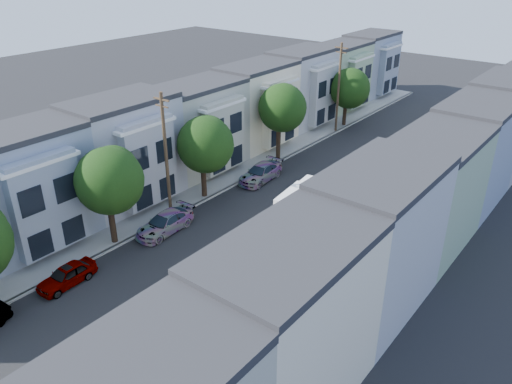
# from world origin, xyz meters

# --- Properties ---
(ground) EXTENTS (160.00, 160.00, 0.00)m
(ground) POSITION_xyz_m (0.00, 0.00, 0.00)
(ground) COLOR black
(ground) RESTS_ON ground
(road_slab) EXTENTS (12.00, 70.00, 0.02)m
(road_slab) POSITION_xyz_m (0.00, 15.00, 0.01)
(road_slab) COLOR black
(road_slab) RESTS_ON ground
(curb_left) EXTENTS (0.30, 70.00, 0.15)m
(curb_left) POSITION_xyz_m (-6.05, 15.00, 0.07)
(curb_left) COLOR gray
(curb_left) RESTS_ON ground
(curb_right) EXTENTS (0.30, 70.00, 0.15)m
(curb_right) POSITION_xyz_m (6.05, 15.00, 0.07)
(curb_right) COLOR gray
(curb_right) RESTS_ON ground
(sidewalk_left) EXTENTS (2.60, 70.00, 0.15)m
(sidewalk_left) POSITION_xyz_m (-7.35, 15.00, 0.07)
(sidewalk_left) COLOR gray
(sidewalk_left) RESTS_ON ground
(sidewalk_right) EXTENTS (2.60, 70.00, 0.15)m
(sidewalk_right) POSITION_xyz_m (7.35, 15.00, 0.07)
(sidewalk_right) COLOR gray
(sidewalk_right) RESTS_ON ground
(centerline) EXTENTS (0.12, 70.00, 0.01)m
(centerline) POSITION_xyz_m (0.00, 15.00, 0.00)
(centerline) COLOR gold
(centerline) RESTS_ON ground
(townhouse_row_left) EXTENTS (5.00, 70.00, 8.50)m
(townhouse_row_left) POSITION_xyz_m (-11.15, 15.00, 0.00)
(townhouse_row_left) COLOR #92AB85
(townhouse_row_left) RESTS_ON ground
(townhouse_row_right) EXTENTS (5.00, 70.00, 8.50)m
(townhouse_row_right) POSITION_xyz_m (11.15, 15.00, 0.00)
(townhouse_row_right) COLOR #92AB85
(townhouse_row_right) RESTS_ON ground
(tree_b) EXTENTS (4.70, 4.70, 7.46)m
(tree_b) POSITION_xyz_m (-6.30, -3.28, 5.09)
(tree_b) COLOR black
(tree_b) RESTS_ON ground
(tree_c) EXTENTS (4.70, 4.70, 7.27)m
(tree_c) POSITION_xyz_m (-6.30, 6.18, 4.90)
(tree_c) COLOR black
(tree_c) RESTS_ON ground
(tree_d) EXTENTS (4.70, 4.70, 7.82)m
(tree_d) POSITION_xyz_m (-6.30, 16.97, 5.45)
(tree_d) COLOR black
(tree_d) RESTS_ON ground
(tree_e) EXTENTS (4.70, 4.70, 6.99)m
(tree_e) POSITION_xyz_m (-6.30, 30.50, 4.62)
(tree_e) COLOR black
(tree_e) RESTS_ON ground
(tree_far_r) EXTENTS (2.92, 2.92, 5.11)m
(tree_far_r) POSITION_xyz_m (6.89, 28.87, 3.60)
(tree_far_r) COLOR black
(tree_far_r) RESTS_ON ground
(utility_pole_near) EXTENTS (1.60, 0.26, 10.00)m
(utility_pole_near) POSITION_xyz_m (-6.30, 2.00, 5.15)
(utility_pole_near) COLOR #42301E
(utility_pole_near) RESTS_ON ground
(utility_pole_far) EXTENTS (1.60, 0.26, 10.00)m
(utility_pole_far) POSITION_xyz_m (-6.30, 28.00, 5.15)
(utility_pole_far) COLOR #42301E
(utility_pole_far) RESTS_ON ground
(fedex_truck) EXTENTS (2.22, 5.77, 2.77)m
(fedex_truck) POSITION_xyz_m (2.29, 7.98, 1.55)
(fedex_truck) COLOR white
(fedex_truck) RESTS_ON ground
(lead_sedan) EXTENTS (1.98, 4.19, 1.31)m
(lead_sedan) POSITION_xyz_m (2.74, 17.88, 0.66)
(lead_sedan) COLOR black
(lead_sedan) RESTS_ON ground
(parked_left_b) EXTENTS (1.75, 4.15, 1.33)m
(parked_left_b) POSITION_xyz_m (-4.90, -8.25, 0.66)
(parked_left_b) COLOR black
(parked_left_b) RESTS_ON ground
(parked_left_c) EXTENTS (2.26, 4.93, 1.45)m
(parked_left_c) POSITION_xyz_m (-4.90, 0.13, 0.73)
(parked_left_c) COLOR #9195A3
(parked_left_c) RESTS_ON ground
(parked_left_d) EXTENTS (2.38, 5.08, 1.49)m
(parked_left_d) POSITION_xyz_m (-4.90, 11.90, 0.74)
(parked_left_d) COLOR #370907
(parked_left_d) RESTS_ON ground
(parked_right_a) EXTENTS (2.38, 5.06, 1.48)m
(parked_right_a) POSITION_xyz_m (4.90, -7.92, 0.74)
(parked_right_a) COLOR slate
(parked_right_a) RESTS_ON ground
(parked_right_b) EXTENTS (2.62, 5.30, 1.44)m
(parked_right_b) POSITION_xyz_m (4.90, -0.71, 0.72)
(parked_right_b) COLOR silver
(parked_right_b) RESTS_ON ground
(parked_right_c) EXTENTS (2.88, 5.37, 1.43)m
(parked_right_c) POSITION_xyz_m (4.90, 16.49, 0.72)
(parked_right_c) COLOR black
(parked_right_c) RESTS_ON ground
(parked_right_d) EXTENTS (2.09, 4.70, 1.40)m
(parked_right_d) POSITION_xyz_m (4.90, 26.24, 0.70)
(parked_right_d) COLOR black
(parked_right_d) RESTS_ON ground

